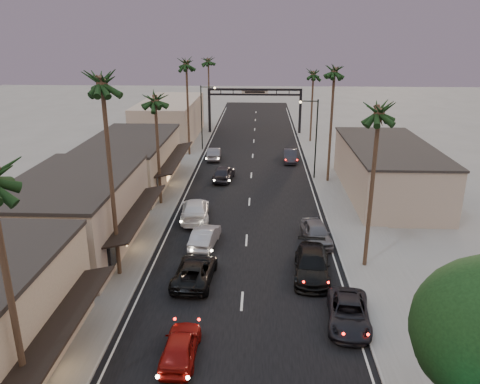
# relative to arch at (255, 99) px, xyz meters

# --- Properties ---
(ground) EXTENTS (200.00, 200.00, 0.00)m
(ground) POSITION_rel_arch_xyz_m (0.00, -30.00, -5.53)
(ground) COLOR slate
(ground) RESTS_ON ground
(road) EXTENTS (14.00, 120.00, 0.02)m
(road) POSITION_rel_arch_xyz_m (0.00, -25.00, -5.53)
(road) COLOR black
(road) RESTS_ON ground
(sidewalk_left) EXTENTS (5.00, 92.00, 0.12)m
(sidewalk_left) POSITION_rel_arch_xyz_m (-9.50, -18.00, -5.47)
(sidewalk_left) COLOR slate
(sidewalk_left) RESTS_ON ground
(sidewalk_right) EXTENTS (5.00, 92.00, 0.12)m
(sidewalk_right) POSITION_rel_arch_xyz_m (9.50, -18.00, -5.47)
(sidewalk_right) COLOR slate
(sidewalk_right) RESTS_ON ground
(storefront_mid) EXTENTS (8.00, 14.00, 5.50)m
(storefront_mid) POSITION_rel_arch_xyz_m (-13.00, -44.00, -2.78)
(storefront_mid) COLOR gray
(storefront_mid) RESTS_ON ground
(storefront_far) EXTENTS (8.00, 16.00, 5.00)m
(storefront_far) POSITION_rel_arch_xyz_m (-13.00, -28.00, -3.03)
(storefront_far) COLOR tan
(storefront_far) RESTS_ON ground
(storefront_dist) EXTENTS (8.00, 20.00, 6.00)m
(storefront_dist) POSITION_rel_arch_xyz_m (-13.00, -5.00, -2.53)
(storefront_dist) COLOR gray
(storefront_dist) RESTS_ON ground
(building_right) EXTENTS (8.00, 18.00, 5.00)m
(building_right) POSITION_rel_arch_xyz_m (14.00, -30.00, -3.03)
(building_right) COLOR gray
(building_right) RESTS_ON ground
(arch) EXTENTS (15.20, 0.40, 7.27)m
(arch) POSITION_rel_arch_xyz_m (0.00, 0.00, 0.00)
(arch) COLOR black
(arch) RESTS_ON ground
(streetlight_right) EXTENTS (2.13, 0.30, 9.00)m
(streetlight_right) POSITION_rel_arch_xyz_m (6.92, -25.00, -0.20)
(streetlight_right) COLOR black
(streetlight_right) RESTS_ON ground
(streetlight_left) EXTENTS (2.13, 0.30, 9.00)m
(streetlight_left) POSITION_rel_arch_xyz_m (-6.92, -12.00, -0.20)
(streetlight_left) COLOR black
(streetlight_left) RESTS_ON ground
(palm_lb) EXTENTS (3.20, 3.20, 15.20)m
(palm_lb) POSITION_rel_arch_xyz_m (-8.60, -48.00, 7.85)
(palm_lb) COLOR #38281C
(palm_lb) RESTS_ON ground
(palm_lc) EXTENTS (3.20, 3.20, 12.20)m
(palm_lc) POSITION_rel_arch_xyz_m (-8.60, -34.00, 4.94)
(palm_lc) COLOR #38281C
(palm_lc) RESTS_ON ground
(palm_ld) EXTENTS (3.20, 3.20, 14.20)m
(palm_ld) POSITION_rel_arch_xyz_m (-8.60, -15.00, 6.88)
(palm_ld) COLOR #38281C
(palm_ld) RESTS_ON ground
(palm_ra) EXTENTS (3.20, 3.20, 13.20)m
(palm_ra) POSITION_rel_arch_xyz_m (8.60, -46.00, 5.91)
(palm_ra) COLOR #38281C
(palm_ra) RESTS_ON ground
(palm_rb) EXTENTS (3.20, 3.20, 14.20)m
(palm_rb) POSITION_rel_arch_xyz_m (8.60, -26.00, 6.88)
(palm_rb) COLOR #38281C
(palm_rb) RESTS_ON ground
(palm_rc) EXTENTS (3.20, 3.20, 12.20)m
(palm_rc) POSITION_rel_arch_xyz_m (8.60, -6.00, 4.94)
(palm_rc) COLOR #38281C
(palm_rc) RESTS_ON ground
(palm_far) EXTENTS (3.20, 3.20, 13.20)m
(palm_far) POSITION_rel_arch_xyz_m (-8.30, 8.00, 5.91)
(palm_far) COLOR #38281C
(palm_far) RESTS_ON ground
(oncoming_red) EXTENTS (1.81, 4.35, 1.47)m
(oncoming_red) POSITION_rel_arch_xyz_m (-2.94, -56.50, -4.80)
(oncoming_red) COLOR maroon
(oncoming_red) RESTS_ON ground
(oncoming_pickup) EXTENTS (2.82, 5.55, 1.50)m
(oncoming_pickup) POSITION_rel_arch_xyz_m (-3.27, -48.62, -4.78)
(oncoming_pickup) COLOR black
(oncoming_pickup) RESTS_ON ground
(oncoming_silver) EXTENTS (2.20, 4.84, 1.54)m
(oncoming_silver) POSITION_rel_arch_xyz_m (-3.22, -43.12, -4.76)
(oncoming_silver) COLOR gray
(oncoming_silver) RESTS_ON ground
(oncoming_white) EXTENTS (3.05, 6.24, 1.75)m
(oncoming_white) POSITION_rel_arch_xyz_m (-4.74, -37.62, -4.66)
(oncoming_white) COLOR silver
(oncoming_white) RESTS_ON ground
(oncoming_dgrey) EXTENTS (2.54, 5.15, 1.69)m
(oncoming_dgrey) POSITION_rel_arch_xyz_m (-3.09, -26.03, -4.69)
(oncoming_dgrey) COLOR black
(oncoming_dgrey) RESTS_ON ground
(oncoming_grey_far) EXTENTS (1.89, 4.85, 1.57)m
(oncoming_grey_far) POSITION_rel_arch_xyz_m (-5.06, -16.99, -4.75)
(oncoming_grey_far) COLOR #545459
(oncoming_grey_far) RESTS_ON ground
(curbside_near) EXTENTS (2.91, 5.31, 1.41)m
(curbside_near) POSITION_rel_arch_xyz_m (6.20, -53.08, -4.83)
(curbside_near) COLOR black
(curbside_near) RESTS_ON ground
(curbside_black) EXTENTS (2.85, 6.02, 1.70)m
(curbside_black) POSITION_rel_arch_xyz_m (4.65, -47.58, -4.69)
(curbside_black) COLOR black
(curbside_black) RESTS_ON ground
(curbside_grey) EXTENTS (2.48, 5.03, 1.65)m
(curbside_grey) POSITION_rel_arch_xyz_m (5.56, -42.08, -4.71)
(curbside_grey) COLOR #515257
(curbside_grey) RESTS_ON ground
(curbside_far) EXTENTS (1.85, 4.76, 1.54)m
(curbside_far) POSITION_rel_arch_xyz_m (4.88, -17.75, -4.76)
(curbside_far) COLOR black
(curbside_far) RESTS_ON ground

